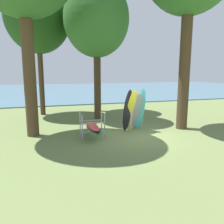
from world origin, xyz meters
The scene contains 7 objects.
ground_plane centered at (0.00, 0.00, 0.00)m, with size 80.00×80.00×0.00m, color olive.
lake_water centered at (0.00, 29.36, 0.05)m, with size 80.00×36.00×0.10m, color #477084.
tree_mid_behind centered at (-0.98, 4.80, 6.48)m, with size 4.20×4.20×8.94m.
tree_far_left_back centered at (-0.19, 7.89, 6.95)m, with size 3.97×3.97×9.32m.
tree_far_right_back centered at (-4.54, 7.58, 7.11)m, with size 4.65×4.65×9.81m.
leaning_board_pile centered at (0.18, 1.13, 1.12)m, with size 1.42×0.84×2.34m.
board_storage_rack centered at (-2.23, 0.58, 0.50)m, with size 1.15×2.12×1.25m.
Camera 1 is at (-4.56, -10.10, 3.25)m, focal length 36.39 mm.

